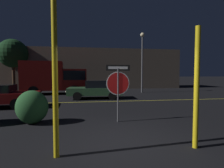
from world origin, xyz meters
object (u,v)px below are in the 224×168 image
object	(u,v)px
passing_car_2	(95,90)
street_lamp	(142,54)
stop_sign	(118,83)
yellow_pole_right	(197,88)
tree_0	(13,54)
delivery_truck	(55,77)
hedge_bush_1	(32,107)
yellow_pole_left	(55,80)

from	to	relation	value
passing_car_2	street_lamp	size ratio (longest dim) A/B	0.70
stop_sign	street_lamp	size ratio (longest dim) A/B	0.37
yellow_pole_right	tree_0	xyz separation A→B (m)	(-10.73, 17.39, 2.67)
passing_car_2	delivery_truck	size ratio (longest dim) A/B	0.72
stop_sign	tree_0	distance (m)	17.60
yellow_pole_right	hedge_bush_1	bearing A→B (deg)	148.10
yellow_pole_left	yellow_pole_right	xyz separation A→B (m)	(3.37, -0.02, -0.22)
yellow_pole_right	street_lamp	world-z (taller)	street_lamp
yellow_pole_right	hedge_bush_1	size ratio (longest dim) A/B	2.42
tree_0	hedge_bush_1	bearing A→B (deg)	-67.35
yellow_pole_right	tree_0	world-z (taller)	tree_0
street_lamp	tree_0	bearing A→B (deg)	162.65
stop_sign	hedge_bush_1	xyz separation A→B (m)	(-3.21, 0.25, -0.90)
delivery_truck	stop_sign	bearing A→B (deg)	16.65
yellow_pole_left	passing_car_2	world-z (taller)	yellow_pole_left
yellow_pole_left	street_lamp	distance (m)	14.71
yellow_pole_left	passing_car_2	distance (m)	9.51
passing_car_2	street_lamp	world-z (taller)	street_lamp
hedge_bush_1	tree_0	world-z (taller)	tree_0
stop_sign	tree_0	world-z (taller)	tree_0
stop_sign	street_lamp	xyz separation A→B (m)	(4.48, 10.44, 2.37)
yellow_pole_left	tree_0	xyz separation A→B (m)	(-7.36, 17.37, 2.45)
stop_sign	yellow_pole_left	size ratio (longest dim) A/B	0.64
hedge_bush_1	passing_car_2	bearing A→B (deg)	67.08
passing_car_2	tree_0	xyz separation A→B (m)	(-8.77, 8.02, 3.49)
yellow_pole_right	yellow_pole_left	bearing A→B (deg)	179.58
stop_sign	delivery_truck	size ratio (longest dim) A/B	0.38
hedge_bush_1	tree_0	size ratio (longest dim) A/B	0.22
yellow_pole_left	delivery_truck	size ratio (longest dim) A/B	0.59
hedge_bush_1	street_lamp	xyz separation A→B (m)	(7.69, 10.19, 3.27)
delivery_truck	tree_0	xyz separation A→B (m)	(-5.21, 4.26, 2.58)
yellow_pole_right	delivery_truck	world-z (taller)	yellow_pole_right
yellow_pole_left	hedge_bush_1	xyz separation A→B (m)	(-1.32, 2.89, -1.10)
stop_sign	passing_car_2	distance (m)	6.77
yellow_pole_right	passing_car_2	world-z (taller)	yellow_pole_right
yellow_pole_left	stop_sign	bearing A→B (deg)	54.30
yellow_pole_left	street_lamp	world-z (taller)	street_lamp
stop_sign	hedge_bush_1	world-z (taller)	stop_sign
yellow_pole_left	tree_0	world-z (taller)	tree_0
yellow_pole_right	street_lamp	distance (m)	13.65
street_lamp	delivery_truck	bearing A→B (deg)	179.80
yellow_pole_right	passing_car_2	distance (m)	9.61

